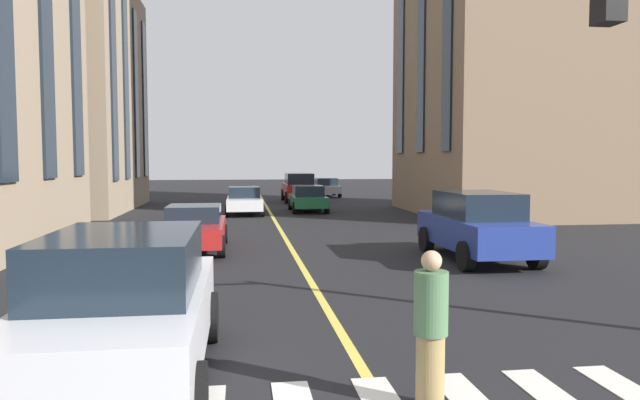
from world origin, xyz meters
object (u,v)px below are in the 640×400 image
(car_red_trailing, at_px, (194,227))
(car_white_oncoming, at_px, (244,201))
(car_white_near, at_px, (124,306))
(car_green_parked_a, at_px, (308,199))
(car_red_mid, at_px, (299,187))
(car_silver_far, at_px, (326,187))
(pedestrian_near, at_px, (431,330))
(car_blue_parked_b, at_px, (477,225))

(car_red_trailing, xyz_separation_m, car_white_oncoming, (11.73, -1.64, -0.00))
(car_white_oncoming, distance_m, car_white_near, 22.58)
(car_green_parked_a, bearing_deg, car_red_trailing, 158.76)
(car_red_mid, relative_size, car_white_near, 1.00)
(car_silver_far, relative_size, pedestrian_near, 2.21)
(car_red_trailing, xyz_separation_m, car_white_near, (-10.80, 0.03, 0.27))
(car_green_parked_a, bearing_deg, car_blue_parked_b, -169.69)
(car_red_trailing, bearing_deg, car_white_near, 179.85)
(car_blue_parked_b, bearing_deg, car_silver_far, -0.00)
(car_white_oncoming, bearing_deg, car_red_mid, -22.95)
(car_red_trailing, bearing_deg, car_silver_far, -17.13)
(car_blue_parked_b, distance_m, car_white_oncoming, 15.83)
(car_blue_parked_b, bearing_deg, car_red_trailing, 70.31)
(car_blue_parked_b, relative_size, car_white_oncoming, 1.21)
(car_white_near, height_order, pedestrian_near, car_white_near)
(car_blue_parked_b, distance_m, car_green_parked_a, 15.97)
(car_blue_parked_b, distance_m, car_white_near, 11.23)
(car_blue_parked_b, relative_size, car_green_parked_a, 1.21)
(car_green_parked_a, relative_size, pedestrian_near, 2.21)
(car_red_mid, xyz_separation_m, car_red_trailing, (-20.39, 5.30, -0.27))
(car_silver_far, distance_m, pedestrian_near, 37.78)
(car_white_oncoming, distance_m, car_green_parked_a, 3.57)
(car_red_trailing, bearing_deg, car_white_oncoming, -7.95)
(car_red_trailing, relative_size, car_silver_far, 1.13)
(car_red_trailing, distance_m, car_silver_far, 26.73)
(car_red_trailing, height_order, pedestrian_near, pedestrian_near)
(car_blue_parked_b, bearing_deg, car_white_oncoming, 23.20)
(car_red_trailing, bearing_deg, pedestrian_near, -163.88)
(car_green_parked_a, height_order, pedestrian_near, pedestrian_near)
(car_silver_far, bearing_deg, car_white_oncoming, 155.71)
(pedestrian_near, bearing_deg, car_green_parked_a, -3.56)
(car_red_mid, distance_m, car_red_trailing, 21.07)
(car_white_oncoming, distance_m, pedestrian_near, 23.78)
(car_red_trailing, relative_size, car_blue_parked_b, 0.94)
(car_silver_far, distance_m, car_white_oncoming, 15.16)
(car_red_trailing, distance_m, car_white_near, 10.80)
(car_red_mid, bearing_deg, car_red_trailing, 165.42)
(car_green_parked_a, bearing_deg, car_red_mid, -2.24)
(car_silver_far, bearing_deg, car_green_parked_a, 167.26)
(car_green_parked_a, distance_m, pedestrian_near, 24.93)
(car_red_trailing, height_order, car_blue_parked_b, car_blue_parked_b)
(car_white_near, height_order, car_green_parked_a, car_white_near)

